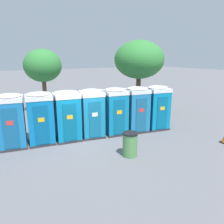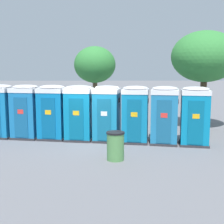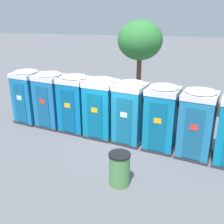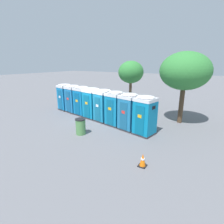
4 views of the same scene
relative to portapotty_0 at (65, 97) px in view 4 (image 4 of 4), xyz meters
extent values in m
plane|color=slate|center=(4.42, -0.99, -1.28)|extent=(120.00, 120.00, 0.00)
cube|color=#2D2D33|center=(0.00, 0.01, -1.23)|extent=(1.40, 1.41, 0.10)
cube|color=#1473B3|center=(0.00, 0.01, -0.13)|extent=(1.34, 1.35, 2.10)
cube|color=#0F5A8C|center=(-0.12, -0.57, -0.21)|extent=(0.61, 0.16, 1.85)
cube|color=white|center=(-0.12, -0.58, 0.07)|extent=(0.28, 0.07, 0.20)
cube|color=black|center=(0.56, -0.11, 0.60)|extent=(0.10, 0.36, 0.20)
cube|color=white|center=(0.00, 0.01, 1.02)|extent=(1.38, 1.39, 0.20)
ellipsoid|color=white|center=(0.00, 0.01, 1.17)|extent=(1.31, 1.32, 0.18)
cube|color=#2D2D33|center=(1.28, -0.20, -1.23)|extent=(1.44, 1.41, 0.10)
cube|color=#186FAD|center=(1.28, -0.20, -0.13)|extent=(1.38, 1.34, 2.10)
cube|color=#135687|center=(1.16, -0.78, -0.21)|extent=(0.64, 0.15, 1.85)
cube|color=red|center=(1.16, -0.79, 0.07)|extent=(0.28, 0.06, 0.20)
cube|color=black|center=(1.87, -0.32, 0.60)|extent=(0.09, 0.36, 0.20)
cube|color=white|center=(1.28, -0.20, 1.02)|extent=(1.42, 1.39, 0.20)
ellipsoid|color=white|center=(1.28, -0.20, 1.17)|extent=(1.35, 1.32, 0.18)
cube|color=#2D2D33|center=(2.55, -0.41, -1.23)|extent=(1.41, 1.38, 0.10)
cube|color=#0B6EB0|center=(2.55, -0.41, -0.13)|extent=(1.34, 1.32, 2.10)
cube|color=#095689|center=(2.45, -0.99, -0.21)|extent=(0.64, 0.14, 1.85)
cube|color=yellow|center=(2.45, -1.00, 0.07)|extent=(0.28, 0.05, 0.20)
cube|color=black|center=(3.14, -0.51, 0.60)|extent=(0.08, 0.36, 0.20)
cube|color=white|center=(2.55, -0.41, 1.02)|extent=(1.38, 1.36, 0.20)
ellipsoid|color=white|center=(2.55, -0.41, 1.17)|extent=(1.32, 1.29, 0.18)
cube|color=#2D2D33|center=(3.82, -0.66, -1.23)|extent=(1.40, 1.37, 0.10)
cube|color=#0B79AC|center=(3.82, -0.66, -0.13)|extent=(1.33, 1.30, 2.10)
cube|color=#095E86|center=(3.73, -1.24, -0.21)|extent=(0.64, 0.12, 1.85)
cube|color=yellow|center=(3.73, -1.26, 0.07)|extent=(0.28, 0.05, 0.20)
cube|color=black|center=(4.41, -0.75, 0.60)|extent=(0.08, 0.36, 0.20)
cube|color=white|center=(3.82, -0.66, 1.02)|extent=(1.37, 1.34, 0.20)
ellipsoid|color=white|center=(3.82, -0.66, 1.17)|extent=(1.30, 1.27, 0.18)
cube|color=#2D2D33|center=(5.10, -0.87, -1.23)|extent=(1.38, 1.41, 0.10)
cube|color=#177EAD|center=(5.10, -0.87, -0.13)|extent=(1.32, 1.35, 2.10)
cube|color=#126287|center=(4.97, -1.44, -0.21)|extent=(0.60, 0.16, 1.85)
cube|color=white|center=(4.97, -1.45, 0.07)|extent=(0.28, 0.07, 0.20)
cube|color=black|center=(5.65, -0.98, 0.60)|extent=(0.10, 0.36, 0.20)
cube|color=white|center=(5.10, -0.87, 1.02)|extent=(1.36, 1.39, 0.20)
ellipsoid|color=white|center=(5.10, -0.87, 1.17)|extent=(1.29, 1.32, 0.18)
cube|color=#2D2D33|center=(6.36, -1.12, -1.23)|extent=(1.36, 1.38, 0.10)
cube|color=#0E77AA|center=(6.36, -1.12, -0.13)|extent=(1.29, 1.31, 2.10)
cube|color=#0B5D85|center=(6.27, -1.69, -0.21)|extent=(0.61, 0.13, 1.85)
cube|color=yellow|center=(6.26, -1.71, 0.07)|extent=(0.28, 0.05, 0.20)
cube|color=black|center=(6.93, -1.21, 0.60)|extent=(0.08, 0.36, 0.20)
cube|color=white|center=(6.36, -1.12, 1.02)|extent=(1.33, 1.35, 0.20)
ellipsoid|color=white|center=(6.36, -1.12, 1.17)|extent=(1.27, 1.28, 0.18)
cube|color=#2D2D33|center=(7.63, -1.38, -1.23)|extent=(1.41, 1.42, 0.10)
cube|color=teal|center=(7.63, -1.38, -0.13)|extent=(1.34, 1.35, 2.10)
cube|color=#175A83|center=(7.51, -1.96, -0.21)|extent=(0.61, 0.16, 1.85)
cube|color=red|center=(7.50, -1.97, 0.07)|extent=(0.28, 0.07, 0.20)
cube|color=black|center=(8.19, -1.50, 0.60)|extent=(0.10, 0.36, 0.20)
cube|color=white|center=(7.63, -1.38, 1.02)|extent=(1.38, 1.39, 0.20)
ellipsoid|color=white|center=(7.63, -1.38, 1.17)|extent=(1.31, 1.32, 0.18)
cube|color=#2D2D33|center=(8.89, -1.65, -1.23)|extent=(1.43, 1.41, 0.10)
cube|color=#0B7CAD|center=(8.89, -1.65, -0.13)|extent=(1.36, 1.34, 2.10)
cube|color=#086187|center=(8.78, -2.22, -0.21)|extent=(0.63, 0.15, 1.85)
cube|color=yellow|center=(8.78, -2.24, 0.07)|extent=(0.28, 0.06, 0.20)
cube|color=black|center=(9.48, -1.76, 0.60)|extent=(0.09, 0.36, 0.20)
cube|color=white|center=(8.89, -1.65, 1.02)|extent=(1.40, 1.38, 0.20)
ellipsoid|color=white|center=(8.89, -1.65, 1.17)|extent=(1.33, 1.31, 0.18)
cylinder|color=#4C3826|center=(10.35, 1.98, 0.30)|extent=(0.35, 0.35, 3.16)
ellipsoid|color=#337F38|center=(10.35, 1.98, 2.63)|extent=(3.58, 3.58, 2.74)
cylinder|color=brown|center=(4.33, 5.45, 0.14)|extent=(0.30, 0.30, 2.85)
ellipsoid|color=#337F38|center=(4.33, 5.45, 2.22)|extent=(2.68, 2.68, 2.35)
cylinder|color=#518C4C|center=(5.41, -3.84, -0.79)|extent=(0.63, 0.63, 0.99)
cylinder|color=black|center=(5.41, -3.84, -0.27)|extent=(0.67, 0.67, 0.06)
cube|color=black|center=(10.24, -5.13, -1.26)|extent=(0.36, 0.36, 0.04)
cone|color=orange|center=(10.24, -5.13, -0.94)|extent=(0.28, 0.28, 0.60)
cylinder|color=white|center=(10.24, -5.13, -0.91)|extent=(0.17, 0.17, 0.07)
camera|label=1|loc=(0.24, -10.82, 2.90)|focal=35.00mm
camera|label=2|loc=(5.09, -14.87, 2.12)|focal=50.00mm
camera|label=3|loc=(7.00, -10.45, 3.57)|focal=42.00mm
camera|label=4|loc=(12.76, -11.72, 3.25)|focal=28.00mm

